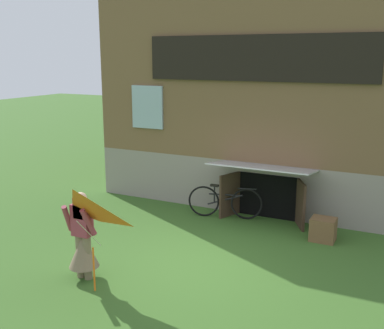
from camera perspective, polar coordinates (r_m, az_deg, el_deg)
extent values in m
plane|color=#386023|center=(9.11, 0.79, -11.57)|extent=(60.00, 60.00, 0.00)
cube|color=gray|center=(14.06, 11.01, -0.14)|extent=(8.70, 5.52, 1.30)
cube|color=brown|center=(13.72, 11.49, 10.62)|extent=(8.70, 5.52, 3.96)
cube|color=black|center=(11.03, 7.69, 12.58)|extent=(5.40, 0.08, 1.04)
cube|color=#9EB7C6|center=(11.05, 7.73, 12.58)|extent=(5.24, 0.04, 0.92)
cube|color=#9EB7C6|center=(12.36, -5.39, 6.90)|extent=(0.90, 0.06, 1.10)
cube|color=black|center=(11.41, 9.12, -3.79)|extent=(1.40, 0.03, 1.05)
cube|color=#3D2B1E|center=(11.42, 4.61, -3.64)|extent=(0.30, 0.68, 1.05)
cube|color=#3D2B1E|center=(10.94, 12.93, -4.70)|extent=(0.37, 0.65, 1.05)
cube|color=#B2B2B7|center=(10.71, 8.41, -0.32)|extent=(2.32, 1.09, 0.18)
cylinder|color=#7F6B51|center=(8.60, -13.31, -10.65)|extent=(0.14, 0.14, 0.78)
cylinder|color=#7F6B51|center=(8.50, -12.46, -10.88)|extent=(0.14, 0.14, 0.78)
cone|color=#7F6B51|center=(8.50, -12.93, -10.04)|extent=(0.52, 0.52, 0.59)
cube|color=#993847|center=(8.31, -13.12, -6.53)|extent=(0.34, 0.20, 0.56)
cylinder|color=#993847|center=(8.36, -14.74, -6.29)|extent=(0.17, 0.32, 0.52)
cylinder|color=#993847|center=(8.09, -12.37, -6.81)|extent=(0.17, 0.32, 0.52)
cube|color=maroon|center=(8.19, -13.47, -5.15)|extent=(0.20, 0.08, 0.36)
sphere|color=#D8AD8E|center=(8.19, -13.26, -4.00)|extent=(0.21, 0.21, 0.21)
pyramid|color=orange|center=(7.63, -14.03, -6.12)|extent=(1.07, 0.78, 0.71)
cylinder|color=beige|center=(7.95, -12.26, -8.15)|extent=(0.01, 0.58, 0.63)
cylinder|color=orange|center=(8.08, -11.72, -12.25)|extent=(0.03, 0.03, 0.76)
torus|color=black|center=(11.25, 6.58, -4.75)|extent=(0.74, 0.22, 0.75)
torus|color=black|center=(11.39, 1.43, -4.44)|extent=(0.74, 0.22, 0.75)
cylinder|color=black|center=(11.25, 4.00, -3.65)|extent=(0.76, 0.22, 0.04)
cylinder|color=black|center=(11.29, 3.99, -4.25)|extent=(0.82, 0.24, 0.30)
cylinder|color=black|center=(11.29, 2.71, -3.58)|extent=(0.04, 0.04, 0.42)
cube|color=black|center=(11.23, 2.72, -2.54)|extent=(0.20, 0.08, 0.05)
cylinder|color=black|center=(11.14, 6.63, -2.93)|extent=(0.43, 0.13, 0.03)
cube|color=brown|center=(10.34, 15.50, -7.54)|extent=(0.51, 0.43, 0.49)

